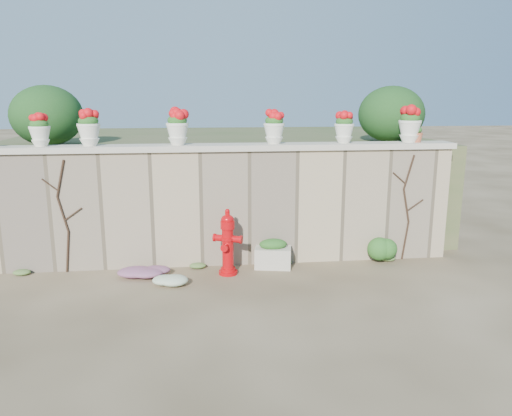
{
  "coord_description": "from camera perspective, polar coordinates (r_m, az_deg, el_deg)",
  "views": [
    {
      "loc": [
        -0.44,
        -6.71,
        2.91
      ],
      "look_at": [
        0.5,
        1.4,
        1.07
      ],
      "focal_mm": 35.0,
      "sensor_mm": 36.0,
      "label": 1
    }
  ],
  "objects": [
    {
      "name": "urn_pot_3",
      "position": [
        8.63,
        2.08,
        9.2
      ],
      "size": [
        0.36,
        0.36,
        0.57
      ],
      "color": "silver",
      "rests_on": "wall_cap"
    },
    {
      "name": "urn_pot_5",
      "position": [
        9.3,
        17.18,
        9.07
      ],
      "size": [
        0.4,
        0.4,
        0.62
      ],
      "color": "silver",
      "rests_on": "wall_cap"
    },
    {
      "name": "white_flowers",
      "position": [
        7.96,
        -9.66,
        -8.12
      ],
      "size": [
        0.57,
        0.46,
        0.21
      ],
      "primitive_type": "ellipsoid",
      "color": "white",
      "rests_on": "ground"
    },
    {
      "name": "vine_right",
      "position": [
        9.27,
        16.86,
        0.23
      ],
      "size": [
        0.6,
        0.04,
        1.91
      ],
      "color": "black",
      "rests_on": "ground"
    },
    {
      "name": "back_shrub_right",
      "position": [
        10.45,
        15.21,
        10.32
      ],
      "size": [
        1.3,
        1.3,
        1.1
      ],
      "primitive_type": "ellipsoid",
      "color": "#143814",
      "rests_on": "raised_fill"
    },
    {
      "name": "planter_box",
      "position": [
        8.64,
        1.96,
        -5.31
      ],
      "size": [
        0.67,
        0.47,
        0.51
      ],
      "rotation": [
        0.0,
        0.0,
        -0.2
      ],
      "color": "beige",
      "rests_on": "ground"
    },
    {
      "name": "urn_pot_1",
      "position": [
        8.71,
        -18.57,
        8.65
      ],
      "size": [
        0.37,
        0.37,
        0.59
      ],
      "color": "silver",
      "rests_on": "wall_cap"
    },
    {
      "name": "ground",
      "position": [
        7.33,
        -2.67,
        -10.68
      ],
      "size": [
        80.0,
        80.0,
        0.0
      ],
      "primitive_type": "plane",
      "color": "#4A3B25",
      "rests_on": "ground"
    },
    {
      "name": "magenta_clump",
      "position": [
        8.42,
        -12.47,
        -7.04
      ],
      "size": [
        0.8,
        0.53,
        0.21
      ],
      "primitive_type": "ellipsoid",
      "color": "#AF239B",
      "rests_on": "ground"
    },
    {
      "name": "green_shrub",
      "position": [
        9.11,
        14.02,
        -4.31
      ],
      "size": [
        0.63,
        0.57,
        0.6
      ],
      "primitive_type": "ellipsoid",
      "color": "#1E5119",
      "rests_on": "ground"
    },
    {
      "name": "fire_hydrant",
      "position": [
        8.24,
        -3.25,
        -3.89
      ],
      "size": [
        0.48,
        0.34,
        1.1
      ],
      "rotation": [
        0.0,
        0.0,
        -0.39
      ],
      "color": "#B8070B",
      "rests_on": "ground"
    },
    {
      "name": "stone_wall",
      "position": [
        8.74,
        -3.56,
        0.08
      ],
      "size": [
        8.0,
        0.4,
        2.0
      ],
      "primitive_type": "cube",
      "color": "tan",
      "rests_on": "ground"
    },
    {
      "name": "back_shrub_left",
      "position": [
        10.1,
        -22.8,
        9.72
      ],
      "size": [
        1.3,
        1.3,
        1.1
      ],
      "primitive_type": "ellipsoid",
      "color": "#143814",
      "rests_on": "raised_fill"
    },
    {
      "name": "terracotta_pot",
      "position": [
        9.37,
        17.84,
        7.93
      ],
      "size": [
        0.23,
        0.23,
        0.27
      ],
      "color": "#B55637",
      "rests_on": "wall_cap"
    },
    {
      "name": "urn_pot_0",
      "position": [
        8.9,
        -23.49,
        8.15
      ],
      "size": [
        0.34,
        0.34,
        0.53
      ],
      "color": "silver",
      "rests_on": "wall_cap"
    },
    {
      "name": "urn_pot_4",
      "position": [
        8.9,
        10.04,
        9.04
      ],
      "size": [
        0.34,
        0.34,
        0.54
      ],
      "color": "silver",
      "rests_on": "wall_cap"
    },
    {
      "name": "vine_left",
      "position": [
        8.8,
        -21.13,
        -0.74
      ],
      "size": [
        0.6,
        0.04,
        1.91
      ],
      "color": "black",
      "rests_on": "ground"
    },
    {
      "name": "urn_pot_2",
      "position": [
        8.54,
        -8.97,
        9.09
      ],
      "size": [
        0.38,
        0.38,
        0.59
      ],
      "color": "silver",
      "rests_on": "wall_cap"
    },
    {
      "name": "wall_cap",
      "position": [
        8.57,
        -3.66,
        6.94
      ],
      "size": [
        8.1,
        0.52,
        0.1
      ],
      "primitive_type": "cube",
      "color": "beige",
      "rests_on": "stone_wall"
    },
    {
      "name": "raised_fill",
      "position": [
        11.88,
        -4.41,
        3.44
      ],
      "size": [
        9.0,
        6.0,
        2.0
      ],
      "primitive_type": "cube",
      "color": "#384C23",
      "rests_on": "ground"
    }
  ]
}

